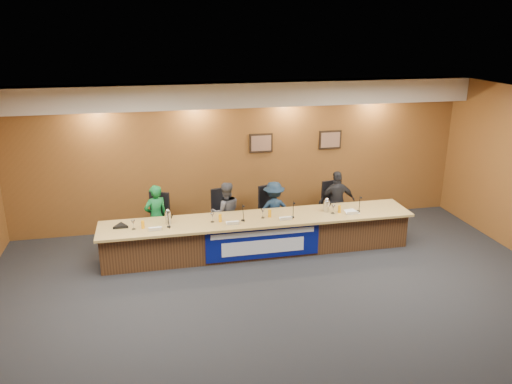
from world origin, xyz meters
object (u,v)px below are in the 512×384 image
dais_body (258,236)px  office_chair_a (157,223)px  panelist_c (274,210)px  panelist_d (337,202)px  panelist_a (156,217)px  speakerphone (121,226)px  carafe_right (326,206)px  office_chair_c (273,214)px  banner (263,243)px  panelist_b (226,212)px  office_chair_d (335,209)px  office_chair_b (225,218)px  carafe_left (168,218)px

dais_body → office_chair_a: size_ratio=12.50×
panelist_c → panelist_d: panelist_d is taller
panelist_a → speakerphone: size_ratio=4.14×
office_chair_a → carafe_right: 3.46m
office_chair_c → speakerphone: (-3.08, -0.74, 0.30)m
banner → office_chair_a: bearing=149.1°
banner → panelist_b: bearing=117.0°
dais_body → speakerphone: speakerphone is taller
office_chair_d → panelist_b: bearing=172.6°
banner → speakerphone: speakerphone is taller
panelist_c → banner: bearing=66.5°
panelist_d → office_chair_c: (-1.40, 0.10, -0.21)m
office_chair_b → carafe_right: 2.12m
dais_body → office_chair_c: bearing=57.9°
panelist_a → office_chair_a: (0.00, 0.10, -0.18)m
panelist_d → office_chair_a: size_ratio=2.86×
office_chair_c → speakerphone: speakerphone is taller
dais_body → banner: (0.00, -0.41, 0.03)m
office_chair_b → office_chair_c: same height
panelist_d → office_chair_b: 2.43m
carafe_left → carafe_right: (3.13, 0.00, -0.01)m
office_chair_d → banner: bearing=-157.8°
office_chair_b → carafe_right: size_ratio=2.12×
banner → speakerphone: bearing=170.6°
panelist_a → panelist_b: (1.41, 0.00, -0.02)m
carafe_left → panelist_b: bearing=28.9°
panelist_a → carafe_right: size_ratio=5.84×
carafe_right → speakerphone: bearing=179.7°
office_chair_d → carafe_left: carafe_left is taller
carafe_left → carafe_right: 3.13m
carafe_right → speakerphone: size_ratio=0.71×
speakerphone → banner: bearing=-9.4°
panelist_a → panelist_c: (2.43, 0.00, -0.05)m
panelist_b → speakerphone: (-2.06, -0.64, 0.13)m
banner → office_chair_b: 1.30m
office_chair_a → carafe_left: carafe_left is taller
panelist_c → office_chair_b: panelist_c is taller
dais_body → speakerphone: (-2.61, 0.02, 0.43)m
panelist_b → carafe_left: (-1.19, -0.66, 0.23)m
panelist_d → office_chair_c: size_ratio=2.86×
office_chair_a → office_chair_c: 2.43m
panelist_a → speakerphone: panelist_a is taller
dais_body → office_chair_b: 0.94m
panelist_b → office_chair_b: size_ratio=2.68×
office_chair_a → office_chair_d: bearing=23.8°
panelist_a → panelist_d: (3.83, 0.00, 0.02)m
office_chair_a → speakerphone: size_ratio=1.50×
office_chair_c → office_chair_d: size_ratio=1.00×
panelist_b → office_chair_b: bearing=-93.5°
panelist_c → carafe_left: bearing=17.0°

